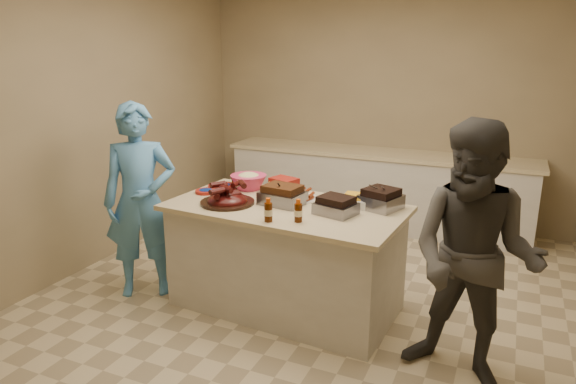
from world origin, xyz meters
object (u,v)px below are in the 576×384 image
at_px(island, 286,306).
at_px(plastic_cup, 236,186).
at_px(roasting_pan, 380,208).
at_px(mustard_bottle, 269,194).
at_px(guest_blue, 148,291).
at_px(rib_platter, 228,204).
at_px(bbq_bottle_a, 268,221).
at_px(guest_gray, 461,378).
at_px(bbq_bottle_b, 298,222).
at_px(coleslaw_bowl, 249,189).

xyz_separation_m(island, plastic_cup, (-0.65, 0.38, 0.88)).
relative_size(roasting_pan, mustard_bottle, 2.35).
distance_m(mustard_bottle, guest_blue, 1.39).
xyz_separation_m(rib_platter, mustard_bottle, (0.19, 0.37, 0.00)).
xyz_separation_m(bbq_bottle_a, guest_gray, (1.40, -0.03, -0.88)).
bearing_deg(bbq_bottle_b, island, 127.77).
bearing_deg(rib_platter, coleslaw_bowl, 96.26).
height_order(bbq_bottle_b, plastic_cup, bbq_bottle_b).
bearing_deg(mustard_bottle, guest_blue, -153.25).
xyz_separation_m(plastic_cup, guest_gray, (2.10, -0.80, -0.88)).
distance_m(mustard_bottle, guest_gray, 2.03).
xyz_separation_m(roasting_pan, guest_blue, (-1.93, -0.49, -0.88)).
bearing_deg(island, bbq_bottle_a, -79.76).
bearing_deg(bbq_bottle_b, mustard_bottle, 132.24).
height_order(island, roasting_pan, roasting_pan).
bearing_deg(guest_gray, island, 176.25).
bearing_deg(coleslaw_bowl, mustard_bottle, -18.19).
bearing_deg(roasting_pan, bbq_bottle_b, -111.06).
bearing_deg(guest_blue, bbq_bottle_b, -35.93).
relative_size(coleslaw_bowl, bbq_bottle_a, 1.82).
relative_size(roasting_pan, guest_blue, 0.16).
height_order(mustard_bottle, guest_gray, mustard_bottle).
relative_size(rib_platter, guest_blue, 0.26).
relative_size(roasting_pan, bbq_bottle_a, 1.56).
bearing_deg(roasting_pan, mustard_bottle, -160.93).
height_order(mustard_bottle, plastic_cup, mustard_bottle).
relative_size(rib_platter, bbq_bottle_a, 2.49).
distance_m(roasting_pan, guest_blue, 2.17).
xyz_separation_m(bbq_bottle_a, plastic_cup, (-0.70, 0.77, 0.00)).
bearing_deg(coleslaw_bowl, guest_gray, -20.78).
bearing_deg(mustard_bottle, bbq_bottle_a, -64.56).
bearing_deg(roasting_pan, plastic_cup, -166.74).
xyz_separation_m(coleslaw_bowl, plastic_cup, (-0.16, 0.06, 0.00)).
bearing_deg(island, plastic_cup, 154.24).
height_order(island, bbq_bottle_b, bbq_bottle_b).
relative_size(coleslaw_bowl, guest_blue, 0.19).
height_order(roasting_pan, bbq_bottle_b, bbq_bottle_b).
distance_m(bbq_bottle_b, guest_blue, 1.71).
relative_size(coleslaw_bowl, mustard_bottle, 2.74).
bearing_deg(bbq_bottle_a, roasting_pan, 43.65).
relative_size(island, plastic_cup, 17.67).
xyz_separation_m(bbq_bottle_b, guest_blue, (-1.47, 0.06, -0.88)).
height_order(bbq_bottle_b, guest_blue, bbq_bottle_b).
bearing_deg(bbq_bottle_b, guest_gray, -5.26).
xyz_separation_m(roasting_pan, mustard_bottle, (-0.96, -0.00, 0.00)).
bearing_deg(island, roasting_pan, 22.81).
xyz_separation_m(island, rib_platter, (-0.45, -0.14, 0.88)).
height_order(roasting_pan, guest_blue, roasting_pan).
distance_m(roasting_pan, coleslaw_bowl, 1.20).
bearing_deg(plastic_cup, guest_gray, -20.77).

